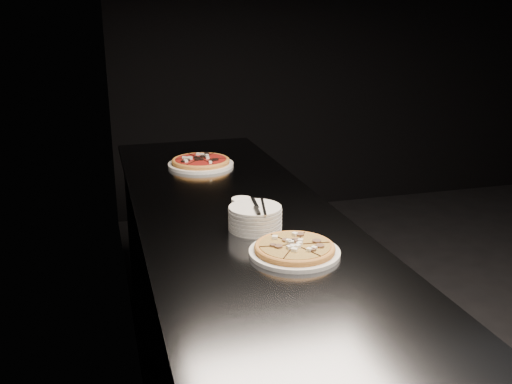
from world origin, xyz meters
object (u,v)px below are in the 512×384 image
object	(u,v)px
plate_stack	(255,218)
ramekin	(242,206)
counter	(237,318)
pizza_mushroom	(295,249)
pizza_tomato	(201,162)
cutlery	(258,207)

from	to	relation	value
plate_stack	ramekin	world-z (taller)	plate_stack
counter	pizza_mushroom	xyz separation A→B (m)	(0.08, -0.45, 0.48)
pizza_mushroom	pizza_tomato	xyz separation A→B (m)	(-0.08, 1.11, 0.00)
counter	pizza_mushroom	world-z (taller)	pizza_mushroom
pizza_mushroom	plate_stack	xyz separation A→B (m)	(-0.06, 0.24, 0.02)
pizza_mushroom	ramekin	xyz separation A→B (m)	(-0.07, 0.38, 0.02)
pizza_tomato	plate_stack	world-z (taller)	plate_stack
plate_stack	ramekin	size ratio (longest dim) A/B	2.43
counter	pizza_tomato	distance (m)	0.81
pizza_mushroom	pizza_tomato	distance (m)	1.11
ramekin	pizza_tomato	bearing A→B (deg)	91.28
ramekin	plate_stack	bearing A→B (deg)	-86.05
cutlery	ramekin	size ratio (longest dim) A/B	2.53
cutlery	ramekin	distance (m)	0.17
ramekin	counter	bearing A→B (deg)	97.02
plate_stack	counter	bearing A→B (deg)	94.92
counter	pizza_mushroom	distance (m)	0.66
counter	ramekin	distance (m)	0.50
plate_stack	cutlery	world-z (taller)	cutlery
counter	pizza_tomato	xyz separation A→B (m)	(-0.01, 0.66, 0.48)
counter	pizza_mushroom	size ratio (longest dim) A/B	8.66
cutlery	pizza_mushroom	bearing A→B (deg)	-70.83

